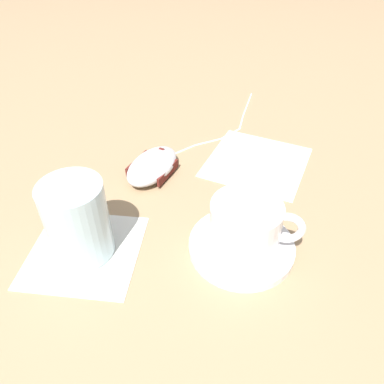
% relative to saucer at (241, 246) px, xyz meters
% --- Properties ---
extents(ground_plane, '(3.00, 3.00, 0.00)m').
position_rel_saucer_xyz_m(ground_plane, '(0.12, -0.08, -0.01)').
color(ground_plane, '#9E7F5B').
extents(saucer, '(0.14, 0.14, 0.01)m').
position_rel_saucer_xyz_m(saucer, '(0.00, 0.00, 0.00)').
color(saucer, white).
rests_on(saucer, ground).
extents(coffee_cup, '(0.12, 0.09, 0.06)m').
position_rel_saucer_xyz_m(coffee_cup, '(-0.00, -0.00, 0.04)').
color(coffee_cup, white).
rests_on(coffee_cup, saucer).
extents(computer_mouse, '(0.10, 0.13, 0.03)m').
position_rel_saucer_xyz_m(computer_mouse, '(0.15, -0.15, 0.01)').
color(computer_mouse, silver).
rests_on(computer_mouse, ground).
extents(mouse_cable, '(0.15, 0.27, 0.00)m').
position_rel_saucer_xyz_m(mouse_cable, '(0.03, -0.33, -0.00)').
color(mouse_cable, white).
rests_on(mouse_cable, ground).
extents(napkin_under_glass, '(0.14, 0.14, 0.00)m').
position_rel_saucer_xyz_m(napkin_under_glass, '(0.21, 0.03, -0.00)').
color(napkin_under_glass, silver).
rests_on(napkin_under_glass, ground).
extents(drinking_glass, '(0.08, 0.08, 0.11)m').
position_rel_saucer_xyz_m(drinking_glass, '(0.21, 0.03, 0.05)').
color(drinking_glass, silver).
rests_on(drinking_glass, napkin_under_glass).
extents(napkin_spare, '(0.20, 0.20, 0.00)m').
position_rel_saucer_xyz_m(napkin_spare, '(-0.03, -0.20, -0.00)').
color(napkin_spare, white).
rests_on(napkin_spare, ground).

